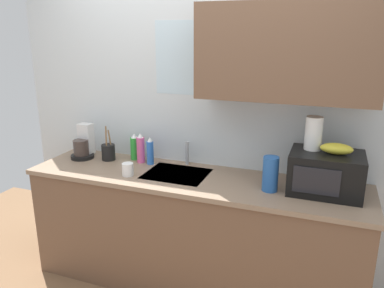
# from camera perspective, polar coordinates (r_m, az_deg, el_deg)

# --- Properties ---
(kitchen_wall_assembly) EXTENTS (3.26, 0.42, 2.50)m
(kitchen_wall_assembly) POSITION_cam_1_polar(r_m,az_deg,el_deg) (2.87, 4.58, 5.59)
(kitchen_wall_assembly) COLOR silver
(kitchen_wall_assembly) RESTS_ON ground
(counter_unit) EXTENTS (2.49, 0.63, 0.90)m
(counter_unit) POSITION_cam_1_polar(r_m,az_deg,el_deg) (2.96, -0.04, -12.96)
(counter_unit) COLOR brown
(counter_unit) RESTS_ON ground
(sink_faucet) EXTENTS (0.03, 0.03, 0.19)m
(sink_faucet) POSITION_cam_1_polar(r_m,az_deg,el_deg) (2.99, -0.74, -1.39)
(sink_faucet) COLOR #B2B5BA
(sink_faucet) RESTS_ON counter_unit
(microwave) EXTENTS (0.46, 0.35, 0.27)m
(microwave) POSITION_cam_1_polar(r_m,az_deg,el_deg) (2.61, 19.50, -4.13)
(microwave) COLOR black
(microwave) RESTS_ON counter_unit
(banana_bunch) EXTENTS (0.20, 0.11, 0.07)m
(banana_bunch) POSITION_cam_1_polar(r_m,az_deg,el_deg) (2.56, 20.98, -0.66)
(banana_bunch) COLOR gold
(banana_bunch) RESTS_ON microwave
(paper_towel_roll) EXTENTS (0.11, 0.11, 0.22)m
(paper_towel_roll) POSITION_cam_1_polar(r_m,az_deg,el_deg) (2.59, 17.86, 1.56)
(paper_towel_roll) COLOR white
(paper_towel_roll) RESTS_ON microwave
(coffee_maker) EXTENTS (0.19, 0.21, 0.28)m
(coffee_maker) POSITION_cam_1_polar(r_m,az_deg,el_deg) (3.29, -16.02, -0.18)
(coffee_maker) COLOR black
(coffee_maker) RESTS_ON counter_unit
(dish_soap_bottle_blue) EXTENTS (0.06, 0.06, 0.22)m
(dish_soap_bottle_blue) POSITION_cam_1_polar(r_m,az_deg,el_deg) (3.02, -6.34, -1.14)
(dish_soap_bottle_blue) COLOR blue
(dish_soap_bottle_blue) RESTS_ON counter_unit
(dish_soap_bottle_pink) EXTENTS (0.06, 0.06, 0.24)m
(dish_soap_bottle_pink) POSITION_cam_1_polar(r_m,az_deg,el_deg) (3.06, -7.75, -0.70)
(dish_soap_bottle_pink) COLOR #E55999
(dish_soap_bottle_pink) RESTS_ON counter_unit
(dish_soap_bottle_green) EXTENTS (0.07, 0.07, 0.22)m
(dish_soap_bottle_green) POSITION_cam_1_polar(r_m,az_deg,el_deg) (3.15, -8.66, -0.49)
(dish_soap_bottle_green) COLOR green
(dish_soap_bottle_green) RESTS_ON counter_unit
(cereal_canister) EXTENTS (0.10, 0.10, 0.23)m
(cereal_canister) POSITION_cam_1_polar(r_m,az_deg,el_deg) (2.55, 11.75, -4.44)
(cereal_canister) COLOR #2659A5
(cereal_canister) RESTS_ON counter_unit
(mug_white) EXTENTS (0.08, 0.08, 0.09)m
(mug_white) POSITION_cam_1_polar(r_m,az_deg,el_deg) (2.82, -9.67, -3.80)
(mug_white) COLOR white
(mug_white) RESTS_ON counter_unit
(utensil_crock) EXTENTS (0.11, 0.11, 0.29)m
(utensil_crock) POSITION_cam_1_polar(r_m,az_deg,el_deg) (3.18, -12.51, -1.14)
(utensil_crock) COLOR black
(utensil_crock) RESTS_ON counter_unit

